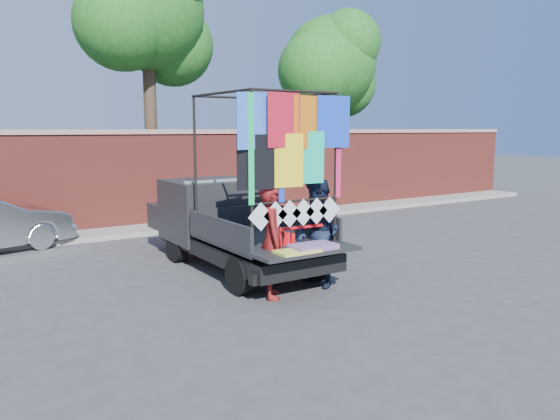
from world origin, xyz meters
TOP-DOWN VIEW (x-y plane):
  - ground at (0.00, 0.00)m, footprint 90.00×90.00m
  - brick_wall at (0.00, 7.00)m, footprint 30.00×0.45m
  - curb at (0.00, 6.30)m, footprint 30.00×1.20m
  - tree_mid at (1.02, 8.12)m, footprint 4.20×3.30m
  - tree_right at (7.52, 8.12)m, footprint 4.20×3.30m
  - pickup_truck at (0.28, 2.28)m, footprint 2.03×5.11m
  - woman at (-0.09, -0.13)m, footprint 0.69×0.78m
  - man at (0.87, -0.04)m, footprint 0.77×0.94m
  - streamer_bundle at (0.28, -0.10)m, footprint 0.99×0.14m

SIDE VIEW (x-z plane):
  - ground at x=0.00m, z-range 0.00..0.00m
  - curb at x=0.00m, z-range 0.00..0.12m
  - pickup_truck at x=0.28m, z-range -0.80..2.42m
  - streamer_bundle at x=0.28m, z-range 0.52..1.20m
  - woman at x=-0.09m, z-range 0.00..1.81m
  - man at x=0.87m, z-range 0.00..1.82m
  - brick_wall at x=0.00m, z-range 0.02..2.63m
  - tree_right at x=7.52m, z-range 1.44..8.06m
  - tree_mid at x=1.02m, z-range 1.83..9.56m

